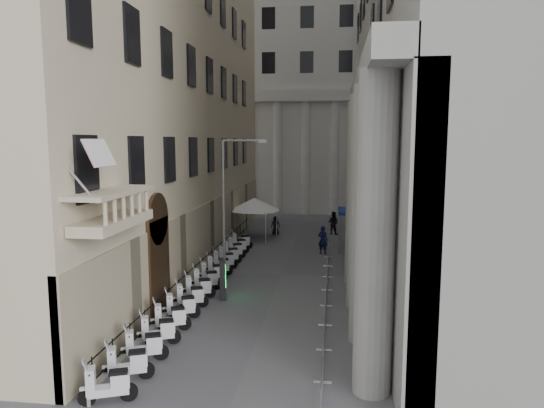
% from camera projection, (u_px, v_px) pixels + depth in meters
% --- Properties ---
extents(far_building, '(22.00, 10.00, 30.00)m').
position_uv_depth(far_building, '(309.00, 78.00, 55.29)').
color(far_building, beige).
rests_on(far_building, ground).
extents(iron_fence, '(0.30, 28.00, 1.40)m').
position_uv_depth(iron_fence, '(207.00, 277.00, 28.27)').
color(iron_fence, black).
rests_on(iron_fence, ground).
extents(blue_awning, '(1.60, 3.00, 3.00)m').
position_uv_depth(blue_awning, '(349.00, 251.00, 35.08)').
color(blue_awning, navy).
rests_on(blue_awning, ground).
extents(flag, '(1.00, 1.40, 8.20)m').
position_uv_depth(flag, '(110.00, 391.00, 15.45)').
color(flag, '#9E0C11').
rests_on(flag, ground).
extents(scooter_0, '(1.51, 1.03, 1.50)m').
position_uv_depth(scooter_0, '(109.00, 403.00, 14.70)').
color(scooter_0, white).
rests_on(scooter_0, ground).
extents(scooter_1, '(1.51, 1.03, 1.50)m').
position_uv_depth(scooter_1, '(129.00, 380.00, 16.09)').
color(scooter_1, white).
rests_on(scooter_1, ground).
extents(scooter_2, '(1.51, 1.03, 1.50)m').
position_uv_depth(scooter_2, '(145.00, 361.00, 17.48)').
color(scooter_2, white).
rests_on(scooter_2, ground).
extents(scooter_3, '(1.51, 1.03, 1.50)m').
position_uv_depth(scooter_3, '(159.00, 345.00, 18.87)').
color(scooter_3, white).
rests_on(scooter_3, ground).
extents(scooter_4, '(1.51, 1.03, 1.50)m').
position_uv_depth(scooter_4, '(171.00, 331.00, 20.26)').
color(scooter_4, white).
rests_on(scooter_4, ground).
extents(scooter_5, '(1.51, 1.03, 1.50)m').
position_uv_depth(scooter_5, '(181.00, 319.00, 21.65)').
color(scooter_5, white).
rests_on(scooter_5, ground).
extents(scooter_6, '(1.51, 1.03, 1.50)m').
position_uv_depth(scooter_6, '(191.00, 308.00, 23.04)').
color(scooter_6, white).
rests_on(scooter_6, ground).
extents(scooter_7, '(1.51, 1.03, 1.50)m').
position_uv_depth(scooter_7, '(199.00, 299.00, 24.43)').
color(scooter_7, white).
rests_on(scooter_7, ground).
extents(scooter_8, '(1.51, 1.03, 1.50)m').
position_uv_depth(scooter_8, '(206.00, 290.00, 25.82)').
color(scooter_8, white).
rests_on(scooter_8, ground).
extents(scooter_9, '(1.51, 1.03, 1.50)m').
position_uv_depth(scooter_9, '(213.00, 282.00, 27.21)').
color(scooter_9, white).
rests_on(scooter_9, ground).
extents(scooter_10, '(1.51, 1.03, 1.50)m').
position_uv_depth(scooter_10, '(219.00, 276.00, 28.60)').
color(scooter_10, white).
rests_on(scooter_10, ground).
extents(scooter_11, '(1.51, 1.03, 1.50)m').
position_uv_depth(scooter_11, '(224.00, 269.00, 29.99)').
color(scooter_11, white).
rests_on(scooter_11, ground).
extents(scooter_12, '(1.51, 1.03, 1.50)m').
position_uv_depth(scooter_12, '(229.00, 264.00, 31.38)').
color(scooter_12, white).
rests_on(scooter_12, ground).
extents(scooter_13, '(1.51, 1.03, 1.50)m').
position_uv_depth(scooter_13, '(233.00, 258.00, 32.77)').
color(scooter_13, white).
rests_on(scooter_13, ground).
extents(scooter_14, '(1.51, 1.03, 1.50)m').
position_uv_depth(scooter_14, '(237.00, 254.00, 34.16)').
color(scooter_14, white).
rests_on(scooter_14, ground).
extents(scooter_15, '(1.51, 1.03, 1.50)m').
position_uv_depth(scooter_15, '(241.00, 249.00, 35.55)').
color(scooter_15, white).
rests_on(scooter_15, ground).
extents(barrier_0, '(0.60, 2.40, 1.10)m').
position_uv_depth(barrier_0, '(322.00, 403.00, 14.70)').
color(barrier_0, '#A9ACB1').
rests_on(barrier_0, ground).
extents(barrier_1, '(0.60, 2.40, 1.10)m').
position_uv_depth(barrier_1, '(323.00, 366.00, 17.15)').
color(barrier_1, '#A9ACB1').
rests_on(barrier_1, ground).
extents(barrier_2, '(0.60, 2.40, 1.10)m').
position_uv_depth(barrier_2, '(325.00, 337.00, 19.61)').
color(barrier_2, '#A9ACB1').
rests_on(barrier_2, ground).
extents(barrier_3, '(0.60, 2.40, 1.10)m').
position_uv_depth(barrier_3, '(326.00, 316.00, 22.07)').
color(barrier_3, '#A9ACB1').
rests_on(barrier_3, ground).
extents(barrier_4, '(0.60, 2.40, 1.10)m').
position_uv_depth(barrier_4, '(327.00, 298.00, 24.53)').
color(barrier_4, '#A9ACB1').
rests_on(barrier_4, ground).
extents(barrier_5, '(0.60, 2.40, 1.10)m').
position_uv_depth(barrier_5, '(327.00, 284.00, 26.99)').
color(barrier_5, '#A9ACB1').
rests_on(barrier_5, ground).
extents(barrier_6, '(0.60, 2.40, 1.10)m').
position_uv_depth(barrier_6, '(328.00, 272.00, 29.45)').
color(barrier_6, '#A9ACB1').
rests_on(barrier_6, ground).
extents(barrier_7, '(0.60, 2.40, 1.10)m').
position_uv_depth(barrier_7, '(328.00, 262.00, 31.91)').
color(barrier_7, '#A9ACB1').
rests_on(barrier_7, ground).
extents(security_tent, '(4.08, 4.08, 3.32)m').
position_uv_depth(security_tent, '(252.00, 204.00, 39.60)').
color(security_tent, white).
rests_on(security_tent, ground).
extents(street_lamp, '(2.61, 0.32, 7.98)m').
position_uv_depth(street_lamp, '(229.00, 197.00, 27.51)').
color(street_lamp, '#96989E').
rests_on(street_lamp, ground).
extents(info_kiosk, '(0.49, 0.94, 1.91)m').
position_uv_depth(info_kiosk, '(223.00, 280.00, 24.36)').
color(info_kiosk, black).
rests_on(info_kiosk, ground).
extents(pedestrian_a, '(0.86, 0.72, 1.99)m').
position_uv_depth(pedestrian_a, '(323.00, 240.00, 33.93)').
color(pedestrian_a, black).
rests_on(pedestrian_a, ground).
extents(pedestrian_b, '(1.17, 1.06, 1.96)m').
position_uv_depth(pedestrian_b, '(333.00, 223.00, 41.07)').
color(pedestrian_b, black).
rests_on(pedestrian_b, ground).
extents(pedestrian_c, '(0.87, 0.66, 1.60)m').
position_uv_depth(pedestrian_c, '(276.00, 225.00, 41.00)').
color(pedestrian_c, black).
rests_on(pedestrian_c, ground).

